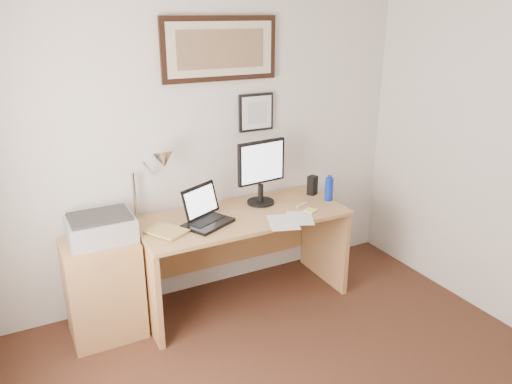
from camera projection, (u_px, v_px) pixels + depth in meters
wall_back at (203, 142)px, 3.89m from camera, size 3.50×0.02×2.50m
side_cabinet at (104, 289)px, 3.52m from camera, size 0.50×0.40×0.73m
water_bottle at (329, 189)px, 4.07m from camera, size 0.07×0.07×0.19m
bottle_cap at (330, 177)px, 4.03m from camera, size 0.03×0.03×0.02m
speaker at (312, 185)px, 4.20m from camera, size 0.09×0.09×0.16m
paper_sheet_a at (283, 222)px, 3.67m from camera, size 0.30×0.35×0.00m
paper_sheet_b at (300, 218)px, 3.74m from camera, size 0.29×0.33×0.00m
sticky_pad at (311, 210)px, 3.87m from camera, size 0.11×0.11×0.01m
marker_pen at (302, 205)px, 3.98m from camera, size 0.14×0.06×0.02m
book at (156, 237)px, 3.41m from camera, size 0.31×0.34×0.02m
desk at (238, 238)px, 3.97m from camera, size 1.60×0.70×0.75m
laptop at (205, 215)px, 3.65m from camera, size 0.41×0.43×0.26m
lcd_monitor at (261, 169)px, 3.93m from camera, size 0.42×0.22×0.52m
printer at (101, 227)px, 3.41m from camera, size 0.44×0.34×0.18m
desk_lamp at (161, 163)px, 3.57m from camera, size 0.29×0.27×0.53m
picture_large at (220, 49)px, 3.69m from camera, size 0.92×0.04×0.47m
picture_small at (256, 112)px, 3.99m from camera, size 0.30×0.03×0.30m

